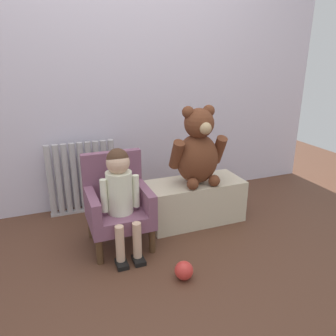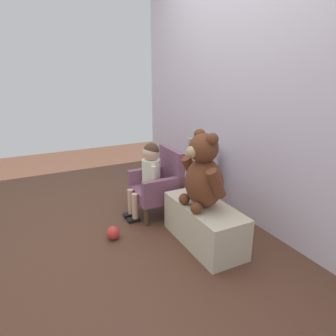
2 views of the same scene
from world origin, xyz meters
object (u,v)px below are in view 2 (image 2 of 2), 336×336
at_px(radiator, 201,170).
at_px(large_teddy_bear, 203,174).
at_px(child_armchair, 160,184).
at_px(child_figure, 149,170).
at_px(low_bench, 204,224).
at_px(toy_ball, 113,233).

bearing_deg(radiator, large_teddy_bear, -32.47).
distance_m(child_armchair, large_teddy_bear, 0.70).
bearing_deg(child_armchair, child_figure, -90.00).
xyz_separation_m(radiator, low_bench, (0.79, -0.48, -0.13)).
xyz_separation_m(child_figure, low_bench, (0.63, 0.20, -0.29)).
relative_size(child_figure, toy_ball, 6.33).
bearing_deg(large_teddy_bear, child_armchair, -174.15).
height_order(low_bench, toy_ball, low_bench).
height_order(child_armchair, child_figure, child_figure).
distance_m(radiator, toy_ball, 1.21).
bearing_deg(low_bench, large_teddy_bear, -87.51).
relative_size(radiator, large_teddy_bear, 1.02).
distance_m(child_armchair, toy_ball, 0.65).
bearing_deg(low_bench, child_figure, -162.63).
height_order(child_armchair, low_bench, child_armchair).
xyz_separation_m(child_figure, toy_ball, (0.26, -0.44, -0.40)).
bearing_deg(child_figure, low_bench, 17.37).
bearing_deg(child_figure, large_teddy_bear, 15.21).
height_order(radiator, toy_ball, radiator).
bearing_deg(toy_ball, low_bench, 59.55).
relative_size(child_armchair, child_figure, 0.89).
bearing_deg(large_teddy_bear, toy_ball, -121.56).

